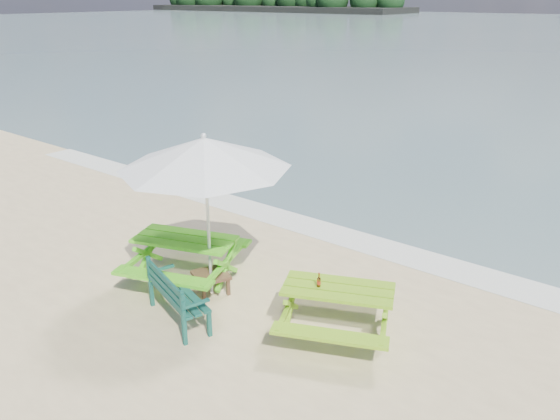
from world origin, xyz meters
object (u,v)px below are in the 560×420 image
Objects in this scene: picnic_table_left at (186,260)px; beer_bottle at (319,282)px; side_table at (211,282)px; patio_umbrella at (204,153)px; picnic_table_right at (337,311)px; park_bench at (179,305)px.

picnic_table_left is 2.82m from beer_bottle.
side_table is 2.32m from patio_umbrella.
picnic_table_right is at bearing 32.35° from beer_bottle.
side_table is at bearing 0.00° from patio_umbrella.
picnic_table_left is 2.20m from patio_umbrella.
park_bench is 2.44m from patio_umbrella.
picnic_table_right is at bearing 29.86° from park_bench.
beer_bottle reaches higher than side_table.
patio_umbrella is at bearing -172.72° from picnic_table_right.
side_table is at bearing -3.04° from picnic_table_left.
side_table is 2.24m from beer_bottle.
side_table is (-2.38, -0.30, -0.19)m from picnic_table_right.
park_bench is 0.97m from side_table.
beer_bottle is (-0.25, -0.16, 0.48)m from picnic_table_right.
picnic_table_left is 3.04m from picnic_table_right.
park_bench reaches higher than picnic_table_left.
side_table is at bearing -172.72° from picnic_table_right.
picnic_table_left is at bearing 176.96° from side_table.
picnic_table_right is (3.03, 0.27, -0.03)m from picnic_table_left.
picnic_table_right reaches higher than side_table.
picnic_table_right is 3.17× the size of side_table.
beer_bottle reaches higher than park_bench.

